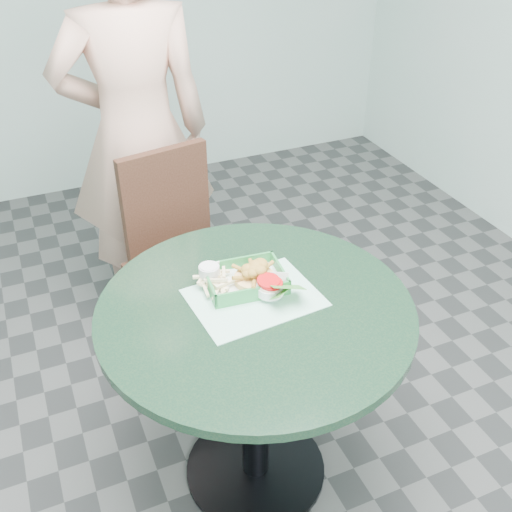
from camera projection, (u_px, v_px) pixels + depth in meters
name	position (u px, v px, depth m)	size (l,w,h in m)	color
floor	(256.00, 469.00, 2.20)	(4.00, 5.00, 0.02)	#303335
cafe_table	(255.00, 353.00, 1.87)	(0.94, 0.94, 0.75)	black
dining_chair	(176.00, 248.00, 2.45)	(0.38, 0.38, 0.93)	#3D2519
diner_person	(132.00, 98.00, 2.41)	(0.77, 0.50, 2.10)	#DDA892
placemat	(254.00, 303.00, 1.80)	(0.37, 0.28, 0.00)	#A0E3CA
food_basket	(245.00, 287.00, 1.84)	(0.23, 0.17, 0.05)	#2A8A43
crab_sandwich	(255.00, 277.00, 1.83)	(0.13, 0.13, 0.07)	#E4B46B
fries_pile	(218.00, 290.00, 1.80)	(0.11, 0.12, 0.04)	#F6E3AB
sauce_ramekin	(209.00, 278.00, 1.83)	(0.06, 0.06, 0.04)	silver
garnish_cup	(275.00, 291.00, 1.79)	(0.12, 0.12, 0.05)	white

